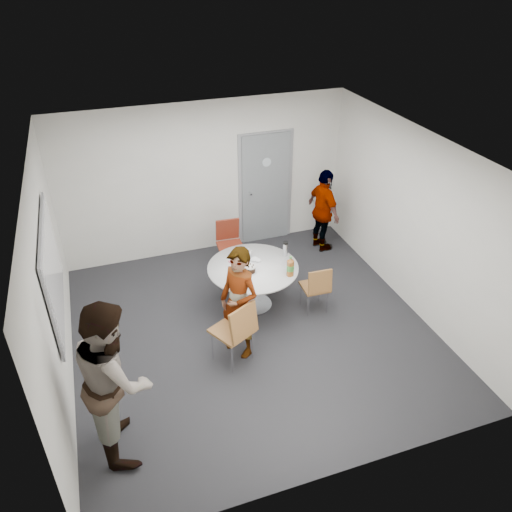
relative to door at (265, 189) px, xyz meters
name	(u,v)px	position (x,y,z in m)	size (l,w,h in m)	color
floor	(252,330)	(-1.10, -2.48, -1.03)	(5.00, 5.00, 0.00)	black
ceiling	(251,153)	(-1.10, -2.48, 1.67)	(5.00, 5.00, 0.00)	silver
wall_back	(205,180)	(-1.10, 0.02, 0.32)	(5.00, 5.00, 0.00)	silver
wall_left	(51,287)	(-3.60, -2.48, 0.32)	(5.00, 5.00, 0.00)	silver
wall_right	(414,222)	(1.40, -2.48, 0.32)	(5.00, 5.00, 0.00)	silver
wall_front	(339,386)	(-1.10, -4.98, 0.32)	(5.00, 5.00, 0.00)	silver
door	(265,189)	(0.00, 0.00, 0.00)	(1.02, 0.17, 2.12)	slate
whiteboard	(53,271)	(-3.56, -2.28, 0.42)	(0.04, 1.90, 1.25)	gray
table	(255,272)	(-0.86, -1.93, -0.41)	(1.36, 1.36, 1.03)	silver
chair_near_left	(237,328)	(-1.49, -3.05, -0.43)	(0.64, 0.66, 0.98)	brown
chair_near_right	(317,286)	(-0.05, -2.38, -0.54)	(0.40, 0.43, 0.80)	brown
chair_far	(229,240)	(-0.92, -0.74, -0.49)	(0.44, 0.48, 0.88)	maroon
person_main	(239,303)	(-1.39, -2.82, -0.22)	(0.59, 0.39, 1.62)	#A5C6EA
person_left	(115,378)	(-3.05, -3.81, -0.06)	(0.94, 0.73, 1.93)	white
person_right	(324,211)	(0.85, -0.69, -0.26)	(0.90, 0.37, 1.53)	black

